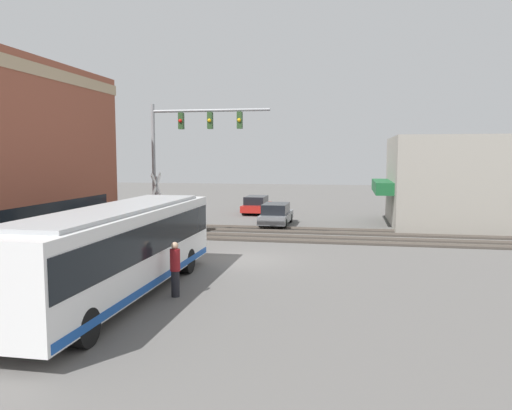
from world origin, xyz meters
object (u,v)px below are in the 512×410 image
at_px(parked_car_grey, 276,215).
at_px(city_bus, 118,248).
at_px(parked_car_red, 256,205).
at_px(pedestrian_near_bus, 175,269).
at_px(crossing_signal, 156,200).

bearing_deg(parked_car_grey, city_bus, 171.92).
height_order(parked_car_red, pedestrian_near_bus, pedestrian_near_bus).
height_order(city_bus, parked_car_red, city_bus).
xyz_separation_m(crossing_signal, pedestrian_near_bus, (-10.20, -4.73, -1.33)).
xyz_separation_m(city_bus, parked_car_grey, (18.31, -2.60, -1.00)).
relative_size(parked_car_grey, parked_car_red, 1.05).
distance_m(crossing_signal, pedestrian_near_bus, 11.33).
height_order(parked_car_grey, pedestrian_near_bus, pedestrian_near_bus).
height_order(crossing_signal, pedestrian_near_bus, crossing_signal).
xyz_separation_m(crossing_signal, parked_car_grey, (7.62, -5.55, -1.60)).
bearing_deg(pedestrian_near_bus, city_bus, 105.42).
height_order(crossing_signal, parked_car_red, crossing_signal).
bearing_deg(city_bus, parked_car_red, -0.00).
bearing_deg(parked_car_grey, crossing_signal, 143.94).
xyz_separation_m(crossing_signal, parked_car_red, (14.23, -2.95, -1.63)).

